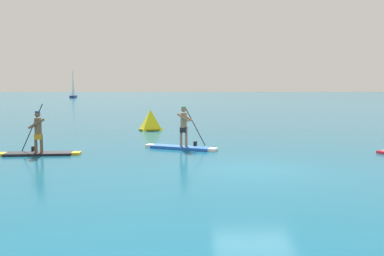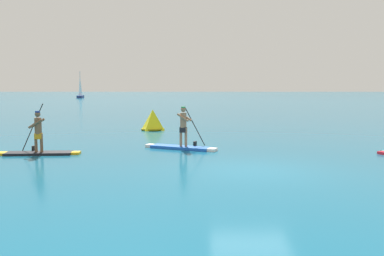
{
  "view_description": "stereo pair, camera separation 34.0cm",
  "coord_description": "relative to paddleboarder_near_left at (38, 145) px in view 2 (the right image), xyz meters",
  "views": [
    {
      "loc": [
        -1.95,
        -12.35,
        2.57
      ],
      "look_at": [
        -1.97,
        5.81,
        0.73
      ],
      "focal_mm": 37.69,
      "sensor_mm": 36.0,
      "label": 1
    },
    {
      "loc": [
        -1.61,
        -12.35,
        2.57
      ],
      "look_at": [
        -1.97,
        5.81,
        0.73
      ],
      "focal_mm": 37.69,
      "sensor_mm": 36.0,
      "label": 2
    }
  ],
  "objects": [
    {
      "name": "paddleboarder_mid_center",
      "position": [
        5.45,
        1.45,
        0.01
      ],
      "size": [
        3.1,
        1.61,
        1.8
      ],
      "rotation": [
        0.0,
        0.0,
        -0.4
      ],
      "color": "blue",
      "rests_on": "ground"
    },
    {
      "name": "paddleboarder_near_left",
      "position": [
        0.0,
        0.0,
        0.0
      ],
      "size": [
        3.13,
        0.97,
        1.99
      ],
      "rotation": [
        0.0,
        0.0,
        3.23
      ],
      "color": "black",
      "rests_on": "ground"
    },
    {
      "name": "sailboat_left_horizon",
      "position": [
        -22.79,
        82.15,
        0.53
      ],
      "size": [
        2.15,
        5.47,
        6.44
      ],
      "rotation": [
        0.0,
        0.0,
        1.75
      ],
      "color": "navy",
      "rests_on": "ground"
    },
    {
      "name": "race_marker_buoy",
      "position": [
        3.37,
        8.92,
        0.19
      ],
      "size": [
        1.57,
        1.57,
        1.24
      ],
      "color": "yellow",
      "rests_on": "ground"
    },
    {
      "name": "ground",
      "position": [
        7.82,
        -2.84,
        -0.36
      ],
      "size": [
        440.0,
        440.0,
        0.0
      ],
      "primitive_type": "plane",
      "color": "#145B7A"
    }
  ]
}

